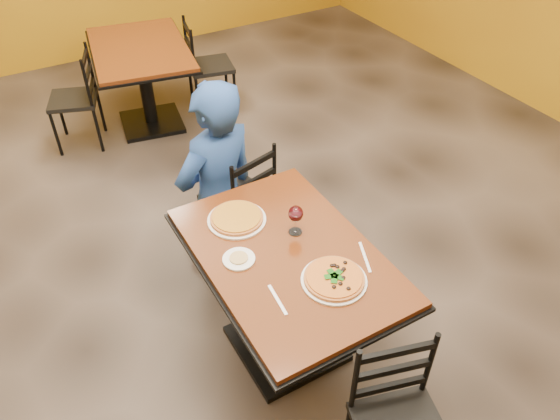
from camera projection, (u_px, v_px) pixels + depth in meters
floor at (247, 289)px, 3.48m from camera, size 7.00×8.00×0.01m
table_main at (287, 280)px, 2.79m from camera, size 0.83×1.23×0.75m
table_second at (143, 68)px, 4.69m from camera, size 1.00×1.31×0.75m
chair_main_far at (238, 198)px, 3.53m from camera, size 0.46×0.46×0.83m
chair_second_left at (73, 100)px, 4.54m from camera, size 0.48×0.48×0.84m
chair_second_right at (211, 66)px, 5.01m from camera, size 0.46×0.46×0.86m
diner at (216, 171)px, 3.41m from camera, size 0.69×0.54×1.24m
plate_main at (334, 280)px, 2.52m from camera, size 0.31×0.31×0.01m
pizza_main at (334, 278)px, 2.51m from camera, size 0.28×0.28×0.02m
plate_far at (237, 220)px, 2.85m from camera, size 0.31×0.31×0.01m
pizza_far at (237, 217)px, 2.84m from camera, size 0.28×0.28×0.02m
side_plate at (239, 259)px, 2.62m from camera, size 0.16×0.16×0.01m
dip at (239, 258)px, 2.62m from camera, size 0.09×0.09×0.01m
wine_glass at (296, 219)px, 2.72m from camera, size 0.08×0.08×0.18m
fork at (278, 300)px, 2.43m from camera, size 0.03×0.19×0.00m
knife at (365, 257)px, 2.64m from camera, size 0.09×0.20×0.00m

